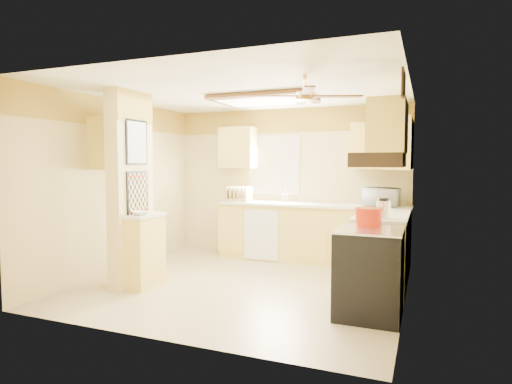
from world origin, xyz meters
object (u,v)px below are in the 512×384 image
at_px(microwave, 382,197).
at_px(dutch_oven, 369,217).
at_px(stove, 370,272).
at_px(bowl, 141,213).
at_px(kettle, 383,209).

bearing_deg(microwave, dutch_oven, 100.00).
relative_size(stove, bowl, 4.49).
xyz_separation_m(stove, kettle, (0.07, 0.66, 0.59)).
relative_size(stove, microwave, 1.84).
xyz_separation_m(dutch_oven, kettle, (0.11, 0.51, 0.04)).
relative_size(microwave, bowl, 2.44).
distance_m(microwave, dutch_oven, 1.98).
bearing_deg(stove, kettle, 84.15).
height_order(bowl, kettle, kettle).
distance_m(dutch_oven, kettle, 0.52).
relative_size(microwave, dutch_oven, 1.68).
height_order(bowl, dutch_oven, dutch_oven).
relative_size(stove, dutch_oven, 3.08).
relative_size(stove, kettle, 3.80).
bearing_deg(dutch_oven, bowl, -174.36).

